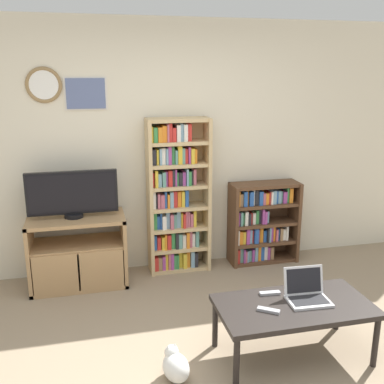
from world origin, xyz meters
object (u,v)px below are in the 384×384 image
(tv_stand, at_px, (78,251))
(coffee_table, at_px, (294,309))
(bookshelf_tall, at_px, (176,198))
(cat, at_px, (175,366))
(remote_near_laptop, at_px, (270,293))
(remote_far_from_laptop, at_px, (268,310))
(bookshelf_short, at_px, (260,222))
(laptop, at_px, (307,292))
(television, at_px, (72,194))

(tv_stand, bearing_deg, coffee_table, -45.45)
(bookshelf_tall, height_order, cat, bookshelf_tall)
(remote_near_laptop, bearing_deg, remote_far_from_laptop, 159.18)
(remote_far_from_laptop, bearing_deg, cat, 125.54)
(coffee_table, bearing_deg, tv_stand, 134.55)
(remote_near_laptop, bearing_deg, bookshelf_tall, 19.35)
(bookshelf_short, height_order, coffee_table, bookshelf_short)
(bookshelf_tall, bearing_deg, laptop, -68.98)
(remote_near_laptop, bearing_deg, tv_stand, 50.07)
(tv_stand, bearing_deg, bookshelf_short, 4.07)
(tv_stand, xyz_separation_m, remote_far_from_laptop, (1.33, -1.63, 0.09))
(laptop, height_order, cat, laptop)
(laptop, relative_size, remote_far_from_laptop, 2.05)
(tv_stand, relative_size, bookshelf_tall, 0.57)
(coffee_table, bearing_deg, bookshelf_short, 76.36)
(television, bearing_deg, bookshelf_short, 3.51)
(bookshelf_short, relative_size, remote_far_from_laptop, 5.79)
(bookshelf_tall, bearing_deg, coffee_table, -72.85)
(tv_stand, height_order, bookshelf_tall, bookshelf_tall)
(coffee_table, distance_m, cat, 0.95)
(television, bearing_deg, bookshelf_tall, 7.30)
(bookshelf_tall, relative_size, remote_near_laptop, 10.00)
(coffee_table, bearing_deg, cat, -176.22)
(tv_stand, bearing_deg, remote_far_from_laptop, -50.90)
(tv_stand, height_order, remote_far_from_laptop, tv_stand)
(bookshelf_short, distance_m, laptop, 1.71)
(bookshelf_tall, height_order, coffee_table, bookshelf_tall)
(tv_stand, distance_m, remote_near_laptop, 2.01)
(tv_stand, bearing_deg, television, 132.81)
(bookshelf_tall, height_order, bookshelf_short, bookshelf_tall)
(bookshelf_tall, height_order, remote_far_from_laptop, bookshelf_tall)
(coffee_table, distance_m, laptop, 0.16)
(bookshelf_tall, height_order, laptop, bookshelf_tall)
(laptop, bearing_deg, bookshelf_short, 83.05)
(tv_stand, bearing_deg, cat, -68.39)
(bookshelf_short, bearing_deg, coffee_table, -103.64)
(tv_stand, distance_m, television, 0.59)
(coffee_table, bearing_deg, remote_near_laptop, 123.01)
(coffee_table, xyz_separation_m, remote_near_laptop, (-0.12, 0.18, 0.05))
(bookshelf_tall, relative_size, remote_far_from_laptop, 10.43)
(cat, bearing_deg, bookshelf_short, 37.57)
(coffee_table, height_order, laptop, laptop)
(coffee_table, xyz_separation_m, remote_far_from_laptop, (-0.23, -0.05, 0.05))
(bookshelf_tall, distance_m, laptop, 1.83)
(television, xyz_separation_m, remote_near_laptop, (1.45, -1.42, -0.50))
(laptop, bearing_deg, remote_near_laptop, 152.45)
(remote_far_from_laptop, xyz_separation_m, cat, (-0.68, -0.01, -0.34))
(coffee_table, distance_m, remote_far_from_laptop, 0.24)
(television, xyz_separation_m, cat, (0.67, -1.66, -0.84))
(coffee_table, relative_size, cat, 2.73)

